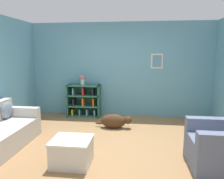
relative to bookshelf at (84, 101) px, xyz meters
name	(u,v)px	position (x,y,z in m)	size (l,w,h in m)	color
ground_plane	(109,148)	(0.99, -2.02, -0.44)	(14.00, 14.00, 0.00)	#997047
wall_back	(120,70)	(1.00, 0.23, 0.87)	(5.60, 0.13, 2.60)	#609EB7
bookshelf	(84,101)	(0.00, 0.00, 0.00)	(0.91, 0.36, 0.89)	#2D6B56
coffee_table	(72,151)	(0.48, -2.70, -0.21)	(0.62, 0.56, 0.42)	silver
dog	(115,121)	(0.97, -0.91, -0.26)	(0.89, 0.30, 0.34)	#472D19
vase	(83,79)	(-0.03, -0.02, 0.61)	(0.14, 0.14, 0.27)	silver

